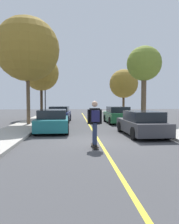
{
  "coord_description": "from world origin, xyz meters",
  "views": [
    {
      "loc": [
        -1.12,
        -9.67,
        1.85
      ],
      "look_at": [
        -0.1,
        4.97,
        1.11
      ],
      "focal_mm": 33.63,
      "sensor_mm": 36.0,
      "label": 1
    }
  ],
  "objects_px": {
    "streetlamp": "(45,84)",
    "skateboard": "(95,146)",
    "parked_car_right_nearest": "(142,124)",
    "street_tree_right_near": "(124,84)",
    "street_tree_right_nearest": "(144,64)",
    "parked_car_left_nearest": "(53,121)",
    "street_tree_left_near": "(41,73)",
    "parked_car_right_near": "(117,115)",
    "street_tree_left_nearest": "(28,49)",
    "skateboarder": "(95,120)",
    "parked_car_left_near": "(60,114)"
  },
  "relations": [
    {
      "from": "parked_car_right_nearest",
      "to": "skateboarder",
      "type": "relative_size",
      "value": 2.36
    },
    {
      "from": "parked_car_left_near",
      "to": "parked_car_right_near",
      "type": "bearing_deg",
      "value": -14.29
    },
    {
      "from": "parked_car_left_nearest",
      "to": "street_tree_left_near",
      "type": "bearing_deg",
      "value": 102.74
    },
    {
      "from": "parked_car_right_nearest",
      "to": "streetlamp",
      "type": "height_order",
      "value": "streetlamp"
    },
    {
      "from": "street_tree_right_near",
      "to": "skateboarder",
      "type": "distance_m",
      "value": 17.34
    },
    {
      "from": "skateboarder",
      "to": "parked_car_left_near",
      "type": "bearing_deg",
      "value": 101.37
    },
    {
      "from": "street_tree_left_near",
      "to": "street_tree_left_nearest",
      "type": "bearing_deg",
      "value": -90.0
    },
    {
      "from": "street_tree_left_nearest",
      "to": "skateboard",
      "type": "bearing_deg",
      "value": -61.45
    },
    {
      "from": "parked_car_right_near",
      "to": "street_tree_right_nearest",
      "type": "xyz_separation_m",
      "value": [
        2.16,
        -0.35,
        4.24
      ]
    },
    {
      "from": "street_tree_right_near",
      "to": "parked_car_left_near",
      "type": "bearing_deg",
      "value": -141.43
    },
    {
      "from": "street_tree_right_near",
      "to": "skateboard",
      "type": "relative_size",
      "value": 6.45
    },
    {
      "from": "parked_car_left_near",
      "to": "skateboard",
      "type": "distance_m",
      "value": 10.87
    },
    {
      "from": "street_tree_left_nearest",
      "to": "skateboard",
      "type": "distance_m",
      "value": 10.63
    },
    {
      "from": "street_tree_left_nearest",
      "to": "street_tree_right_nearest",
      "type": "height_order",
      "value": "street_tree_left_nearest"
    },
    {
      "from": "parked_car_right_nearest",
      "to": "streetlamp",
      "type": "xyz_separation_m",
      "value": [
        -6.73,
        11.29,
        2.99
      ]
    },
    {
      "from": "street_tree_left_nearest",
      "to": "street_tree_right_nearest",
      "type": "relative_size",
      "value": 1.27
    },
    {
      "from": "parked_car_left_nearest",
      "to": "streetlamp",
      "type": "distance_m",
      "value": 10.06
    },
    {
      "from": "street_tree_right_near",
      "to": "skateboarder",
      "type": "bearing_deg",
      "value": -106.94
    },
    {
      "from": "skateboarder",
      "to": "street_tree_right_nearest",
      "type": "bearing_deg",
      "value": 61.19
    },
    {
      "from": "street_tree_right_nearest",
      "to": "street_tree_right_near",
      "type": "distance_m",
      "value": 7.37
    },
    {
      "from": "streetlamp",
      "to": "skateboard",
      "type": "bearing_deg",
      "value": -74.58
    },
    {
      "from": "parked_car_right_nearest",
      "to": "street_tree_left_near",
      "type": "height_order",
      "value": "street_tree_left_near"
    },
    {
      "from": "parked_car_right_nearest",
      "to": "streetlamp",
      "type": "distance_m",
      "value": 13.47
    },
    {
      "from": "parked_car_left_nearest",
      "to": "skateboard",
      "type": "relative_size",
      "value": 4.81
    },
    {
      "from": "parked_car_left_nearest",
      "to": "parked_car_left_near",
      "type": "bearing_deg",
      "value": 90.0
    },
    {
      "from": "parked_car_right_nearest",
      "to": "street_tree_right_near",
      "type": "distance_m",
      "value": 14.06
    },
    {
      "from": "parked_car_left_nearest",
      "to": "street_tree_left_near",
      "type": "distance_m",
      "value": 10.63
    },
    {
      "from": "street_tree_right_nearest",
      "to": "skateboard",
      "type": "xyz_separation_m",
      "value": [
        -4.99,
        -9.03,
        -4.84
      ]
    },
    {
      "from": "parked_car_right_nearest",
      "to": "street_tree_left_near",
      "type": "relative_size",
      "value": 0.64
    },
    {
      "from": "street_tree_right_near",
      "to": "streetlamp",
      "type": "relative_size",
      "value": 0.89
    },
    {
      "from": "street_tree_left_nearest",
      "to": "skateboarder",
      "type": "xyz_separation_m",
      "value": [
        4.3,
        -7.94,
        -4.63
      ]
    },
    {
      "from": "street_tree_left_nearest",
      "to": "skateboarder",
      "type": "distance_m",
      "value": 10.15
    },
    {
      "from": "parked_car_right_nearest",
      "to": "street_tree_left_nearest",
      "type": "relative_size",
      "value": 0.52
    },
    {
      "from": "parked_car_left_nearest",
      "to": "parked_car_right_nearest",
      "type": "relative_size",
      "value": 0.99
    },
    {
      "from": "street_tree_left_nearest",
      "to": "street_tree_right_near",
      "type": "relative_size",
      "value": 1.45
    },
    {
      "from": "parked_car_right_near",
      "to": "street_tree_right_nearest",
      "type": "relative_size",
      "value": 0.65
    },
    {
      "from": "parked_car_right_near",
      "to": "skateboarder",
      "type": "height_order",
      "value": "skateboarder"
    },
    {
      "from": "parked_car_left_nearest",
      "to": "parked_car_right_near",
      "type": "xyz_separation_m",
      "value": [
        4.97,
        4.71,
        0.03
      ]
    },
    {
      "from": "street_tree_right_near",
      "to": "streetlamp",
      "type": "distance_m",
      "value": 9.16
    },
    {
      "from": "parked_car_left_nearest",
      "to": "skateboarder",
      "type": "height_order",
      "value": "skateboarder"
    },
    {
      "from": "parked_car_right_nearest",
      "to": "street_tree_right_nearest",
      "type": "height_order",
      "value": "street_tree_right_nearest"
    },
    {
      "from": "street_tree_left_nearest",
      "to": "skateboard",
      "type": "relative_size",
      "value": 9.38
    },
    {
      "from": "street_tree_left_nearest",
      "to": "parked_car_left_nearest",
      "type": "bearing_deg",
      "value": -56.32
    },
    {
      "from": "street_tree_right_near",
      "to": "skateboard",
      "type": "height_order",
      "value": "street_tree_right_near"
    },
    {
      "from": "parked_car_right_near",
      "to": "street_tree_right_near",
      "type": "relative_size",
      "value": 0.75
    },
    {
      "from": "street_tree_right_nearest",
      "to": "street_tree_right_near",
      "type": "height_order",
      "value": "street_tree_right_nearest"
    },
    {
      "from": "street_tree_left_nearest",
      "to": "street_tree_right_near",
      "type": "distance_m",
      "value": 12.67
    },
    {
      "from": "skateboard",
      "to": "parked_car_left_nearest",
      "type": "bearing_deg",
      "value": 114.66
    },
    {
      "from": "skateboarder",
      "to": "streetlamp",
      "type": "bearing_deg",
      "value": 105.39
    },
    {
      "from": "parked_car_left_near",
      "to": "skateboard",
      "type": "relative_size",
      "value": 5.23
    }
  ]
}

